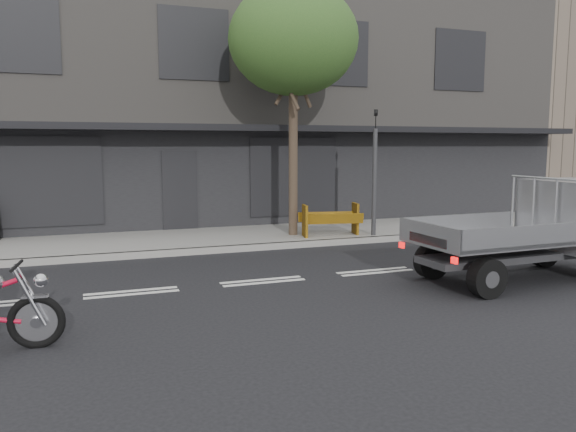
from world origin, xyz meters
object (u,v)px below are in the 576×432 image
at_px(street_tree, 293,40).
at_px(flatbed_ute, 560,219).
at_px(traffic_light_pole, 374,180).
at_px(construction_barrier, 334,220).

relative_size(street_tree, flatbed_ute, 1.56).
height_order(traffic_light_pole, flatbed_ute, traffic_light_pole).
relative_size(flatbed_ute, construction_barrier, 2.71).
bearing_deg(flatbed_ute, street_tree, 118.63).
distance_m(flatbed_ute, construction_barrier, 5.67).
height_order(street_tree, flatbed_ute, street_tree).
distance_m(traffic_light_pole, flatbed_ute, 5.13).
relative_size(street_tree, construction_barrier, 4.24).
height_order(flatbed_ute, construction_barrier, flatbed_ute).
distance_m(street_tree, construction_barrier, 4.82).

